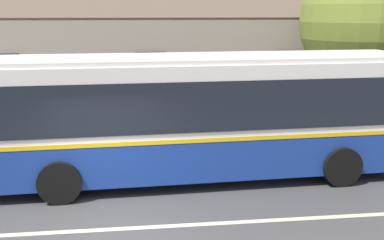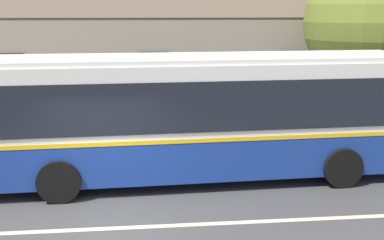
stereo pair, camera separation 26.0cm
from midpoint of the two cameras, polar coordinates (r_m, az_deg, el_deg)
ground_plane at (r=10.07m, az=-9.70°, el=-12.61°), size 300.00×300.00×0.00m
sidewalk_far at (r=15.68m, az=-8.43°, el=-2.95°), size 60.00×3.00×0.15m
lane_divider_stripe at (r=10.07m, az=-9.70°, el=-12.59°), size 60.00×0.16×0.01m
community_building at (r=22.48m, az=-11.16°, el=7.02°), size 22.66×9.45×7.18m
transit_bus at (r=12.34m, az=0.51°, el=0.75°), size 11.87×3.09×3.19m
street_tree_primary at (r=18.22m, az=20.71°, el=10.35°), size 4.52×4.52×6.19m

